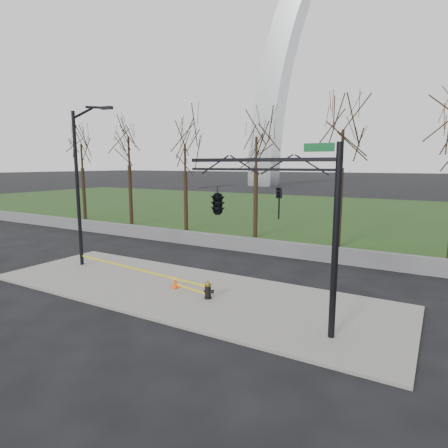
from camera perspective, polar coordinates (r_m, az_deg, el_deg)
The scene contains 11 objects.
ground at distance 16.34m, azimuth -6.28°, elevation -10.16°, with size 500.00×500.00×0.00m, color black.
sidewalk at distance 16.32m, azimuth -6.29°, elevation -10.00°, with size 18.00×6.00×0.10m, color slate.
grass_strip at distance 43.69m, azimuth 17.77°, elevation 1.60°, with size 120.00×40.00×0.06m, color #203B15.
guardrail at distance 22.90m, azimuth 5.68°, elevation -3.39°, with size 60.00×0.30×0.90m, color #59595B.
gateway_arch at distance 91.95m, azimuth 25.64°, elevation 25.37°, with size 66.00×6.00×65.00m, color silver, non-canonical shape.
tree_row at distance 25.87m, azimuth 10.77°, elevation 6.38°, with size 47.23×4.00×8.46m.
fire_hydrant at distance 15.08m, azimuth -2.42°, elevation -10.01°, with size 0.46×0.30×0.73m.
traffic_cone at distance 16.44m, azimuth -7.45°, elevation -8.60°, with size 0.37×0.37×0.60m.
street_light at distance 20.65m, azimuth -20.94°, elevation 6.60°, with size 2.37×0.65×8.21m.
traffic_signal_mast at distance 12.49m, azimuth 2.10°, elevation 3.47°, with size 5.10×2.50×6.00m.
caution_tape at distance 17.52m, azimuth -11.92°, elevation -7.18°, with size 8.55×0.96×0.39m.
Camera 1 is at (9.23, -12.37, 5.36)m, focal length 30.12 mm.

